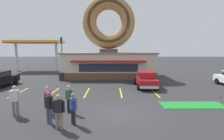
{
  "coord_description": "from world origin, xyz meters",
  "views": [
    {
      "loc": [
        -0.56,
        -10.12,
        3.8
      ],
      "look_at": [
        -0.46,
        5.0,
        2.0
      ],
      "focal_mm": 28.0,
      "sensor_mm": 36.0,
      "label": 1
    }
  ],
  "objects_px": {
    "golf_ball": "(182,103)",
    "pedestrian_leather_jacket_man": "(73,107)",
    "pedestrian_hooded_kid": "(49,106)",
    "trash_bin": "(61,76)",
    "traffic_light_pole": "(62,50)",
    "pedestrian_crossing_woman": "(69,98)",
    "pedestrian_blue_sweater_man": "(15,99)",
    "pedestrian_beanie_man": "(48,98)",
    "putting_flag_pin": "(220,99)",
    "car_red": "(146,78)",
    "pedestrian_clipboard_woman": "(59,110)"
  },
  "relations": [
    {
      "from": "golf_ball",
      "to": "pedestrian_leather_jacket_man",
      "type": "height_order",
      "value": "pedestrian_leather_jacket_man"
    },
    {
      "from": "pedestrian_hooded_kid",
      "to": "trash_bin",
      "type": "relative_size",
      "value": 1.73
    },
    {
      "from": "golf_ball",
      "to": "traffic_light_pole",
      "type": "distance_m",
      "value": 21.66
    },
    {
      "from": "golf_ball",
      "to": "pedestrian_crossing_woman",
      "type": "relative_size",
      "value": 0.03
    },
    {
      "from": "pedestrian_blue_sweater_man",
      "to": "pedestrian_hooded_kid",
      "type": "relative_size",
      "value": 1.05
    },
    {
      "from": "pedestrian_leather_jacket_man",
      "to": "pedestrian_beanie_man",
      "type": "xyz_separation_m",
      "value": [
        -1.86,
        1.63,
        0.01
      ]
    },
    {
      "from": "golf_ball",
      "to": "pedestrian_leather_jacket_man",
      "type": "relative_size",
      "value": 0.03
    },
    {
      "from": "pedestrian_beanie_man",
      "to": "pedestrian_crossing_woman",
      "type": "bearing_deg",
      "value": 0.93
    },
    {
      "from": "putting_flag_pin",
      "to": "pedestrian_hooded_kid",
      "type": "distance_m",
      "value": 11.05
    },
    {
      "from": "golf_ball",
      "to": "trash_bin",
      "type": "xyz_separation_m",
      "value": [
        -11.05,
        9.22,
        0.45
      ]
    },
    {
      "from": "pedestrian_blue_sweater_man",
      "to": "pedestrian_beanie_man",
      "type": "xyz_separation_m",
      "value": [
        1.7,
        0.44,
        -0.09
      ]
    },
    {
      "from": "pedestrian_beanie_man",
      "to": "putting_flag_pin",
      "type": "bearing_deg",
      "value": 7.32
    },
    {
      "from": "car_red",
      "to": "pedestrian_crossing_woman",
      "type": "height_order",
      "value": "pedestrian_crossing_woman"
    },
    {
      "from": "pedestrian_hooded_kid",
      "to": "pedestrian_beanie_man",
      "type": "relative_size",
      "value": 1.04
    },
    {
      "from": "golf_ball",
      "to": "traffic_light_pole",
      "type": "xyz_separation_m",
      "value": [
        -13.03,
        16.91,
        3.66
      ]
    },
    {
      "from": "putting_flag_pin",
      "to": "car_red",
      "type": "bearing_deg",
      "value": 124.24
    },
    {
      "from": "pedestrian_leather_jacket_man",
      "to": "traffic_light_pole",
      "type": "distance_m",
      "value": 21.36
    },
    {
      "from": "putting_flag_pin",
      "to": "car_red",
      "type": "height_order",
      "value": "car_red"
    },
    {
      "from": "pedestrian_clipboard_woman",
      "to": "pedestrian_crossing_woman",
      "type": "relative_size",
      "value": 1.02
    },
    {
      "from": "pedestrian_leather_jacket_man",
      "to": "pedestrian_clipboard_woman",
      "type": "bearing_deg",
      "value": -138.49
    },
    {
      "from": "car_red",
      "to": "trash_bin",
      "type": "bearing_deg",
      "value": 158.97
    },
    {
      "from": "pedestrian_hooded_kid",
      "to": "pedestrian_clipboard_woman",
      "type": "xyz_separation_m",
      "value": [
        0.69,
        -0.65,
        0.01
      ]
    },
    {
      "from": "trash_bin",
      "to": "traffic_light_pole",
      "type": "distance_m",
      "value": 8.57
    },
    {
      "from": "pedestrian_crossing_woman",
      "to": "trash_bin",
      "type": "bearing_deg",
      "value": 108.12
    },
    {
      "from": "car_red",
      "to": "pedestrian_blue_sweater_man",
      "type": "relative_size",
      "value": 2.62
    },
    {
      "from": "pedestrian_hooded_kid",
      "to": "pedestrian_crossing_woman",
      "type": "height_order",
      "value": "pedestrian_hooded_kid"
    },
    {
      "from": "car_red",
      "to": "pedestrian_clipboard_woman",
      "type": "xyz_separation_m",
      "value": [
        -6.0,
        -9.39,
        0.07
      ]
    },
    {
      "from": "car_red",
      "to": "pedestrian_blue_sweater_man",
      "type": "xyz_separation_m",
      "value": [
        -8.98,
        -7.69,
        0.12
      ]
    },
    {
      "from": "golf_ball",
      "to": "pedestrian_crossing_woman",
      "type": "bearing_deg",
      "value": -167.23
    },
    {
      "from": "golf_ball",
      "to": "pedestrian_blue_sweater_man",
      "type": "xyz_separation_m",
      "value": [
        -10.44,
        -2.16,
        0.94
      ]
    },
    {
      "from": "pedestrian_beanie_man",
      "to": "pedestrian_clipboard_woman",
      "type": "bearing_deg",
      "value": -59.05
    },
    {
      "from": "pedestrian_clipboard_woman",
      "to": "putting_flag_pin",
      "type": "bearing_deg",
      "value": 19.79
    },
    {
      "from": "putting_flag_pin",
      "to": "pedestrian_hooded_kid",
      "type": "xyz_separation_m",
      "value": [
        -10.64,
        -2.93,
        0.5
      ]
    },
    {
      "from": "trash_bin",
      "to": "traffic_light_pole",
      "type": "bearing_deg",
      "value": 104.42
    },
    {
      "from": "traffic_light_pole",
      "to": "pedestrian_crossing_woman",
      "type": "bearing_deg",
      "value": -73.39
    },
    {
      "from": "pedestrian_hooded_kid",
      "to": "pedestrian_leather_jacket_man",
      "type": "relative_size",
      "value": 1.04
    },
    {
      "from": "pedestrian_crossing_woman",
      "to": "trash_bin",
      "type": "relative_size",
      "value": 1.72
    },
    {
      "from": "pedestrian_blue_sweater_man",
      "to": "pedestrian_beanie_man",
      "type": "relative_size",
      "value": 1.08
    },
    {
      "from": "pedestrian_leather_jacket_man",
      "to": "golf_ball",
      "type": "bearing_deg",
      "value": 25.92
    },
    {
      "from": "putting_flag_pin",
      "to": "traffic_light_pole",
      "type": "relative_size",
      "value": 0.09
    },
    {
      "from": "pedestrian_hooded_kid",
      "to": "trash_bin",
      "type": "distance_m",
      "value": 12.77
    },
    {
      "from": "pedestrian_crossing_woman",
      "to": "pedestrian_blue_sweater_man",
      "type": "bearing_deg",
      "value": -171.11
    },
    {
      "from": "pedestrian_leather_jacket_man",
      "to": "pedestrian_hooded_kid",
      "type": "bearing_deg",
      "value": 173.76
    },
    {
      "from": "traffic_light_pole",
      "to": "golf_ball",
      "type": "bearing_deg",
      "value": -52.39
    },
    {
      "from": "golf_ball",
      "to": "pedestrian_blue_sweater_man",
      "type": "bearing_deg",
      "value": -168.32
    },
    {
      "from": "pedestrian_beanie_man",
      "to": "trash_bin",
      "type": "bearing_deg",
      "value": 101.94
    },
    {
      "from": "pedestrian_blue_sweater_man",
      "to": "pedestrian_crossing_woman",
      "type": "height_order",
      "value": "pedestrian_blue_sweater_man"
    },
    {
      "from": "golf_ball",
      "to": "pedestrian_blue_sweater_man",
      "type": "distance_m",
      "value": 10.7
    },
    {
      "from": "car_red",
      "to": "pedestrian_leather_jacket_man",
      "type": "distance_m",
      "value": 10.4
    },
    {
      "from": "pedestrian_crossing_woman",
      "to": "traffic_light_pole",
      "type": "xyz_separation_m",
      "value": [
        -5.55,
        18.61,
        2.78
      ]
    }
  ]
}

